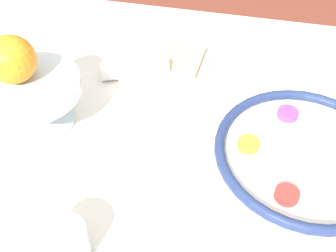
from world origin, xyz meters
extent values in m
cube|color=silver|center=(0.00, 0.00, 0.37)|extent=(1.26, 1.00, 0.75)
cylinder|color=silver|center=(-0.24, -0.01, 0.75)|extent=(0.34, 0.34, 0.01)
torus|color=navy|center=(-0.24, -0.01, 0.77)|extent=(0.34, 0.34, 0.02)
cylinder|color=gold|center=(-0.13, -0.01, 0.76)|extent=(0.04, 0.04, 0.01)
cylinder|color=red|center=(-0.20, 0.09, 0.76)|extent=(0.04, 0.04, 0.01)
cylinder|color=#844299|center=(-0.20, -0.11, 0.76)|extent=(0.04, 0.04, 0.01)
cylinder|color=silver|center=(0.28, 0.00, 0.75)|extent=(0.13, 0.13, 0.01)
cylinder|color=silver|center=(0.28, 0.00, 0.79)|extent=(0.03, 0.03, 0.07)
cylinder|color=silver|center=(0.28, 0.00, 0.84)|extent=(0.18, 0.18, 0.03)
sphere|color=orange|center=(0.31, 0.00, 0.90)|extent=(0.09, 0.09, 0.09)
cylinder|color=beige|center=(0.06, -0.25, 0.75)|extent=(0.16, 0.16, 0.01)
cube|color=#D1B784|center=(0.06, -0.25, 0.76)|extent=(0.13, 0.13, 0.01)
cylinder|color=white|center=(0.14, -0.18, 0.77)|extent=(0.16, 0.09, 0.04)
cylinder|color=silver|center=(0.13, 0.26, 0.78)|extent=(0.08, 0.08, 0.06)
camera|label=1|loc=(-0.09, 0.49, 1.33)|focal=42.00mm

